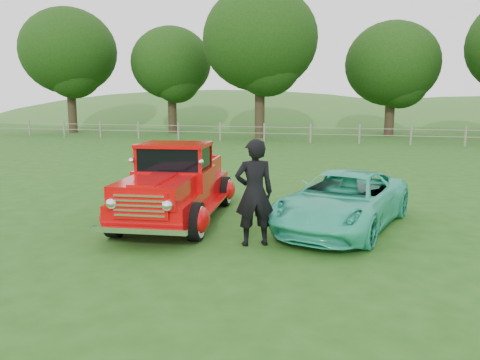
% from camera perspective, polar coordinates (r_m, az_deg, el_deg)
% --- Properties ---
extents(ground, '(140.00, 140.00, 0.00)m').
position_cam_1_polar(ground, '(8.93, -8.49, -8.18)').
color(ground, '#214B14').
rests_on(ground, ground).
extents(distant_hills, '(116.00, 60.00, 18.00)m').
position_cam_1_polar(distant_hills, '(68.03, 8.78, 3.60)').
color(distant_hills, '#376726').
rests_on(distant_hills, ground).
extents(fence_line, '(48.00, 0.12, 1.20)m').
position_cam_1_polar(fence_line, '(30.03, 8.61, 5.66)').
color(fence_line, gray).
rests_on(fence_line, ground).
extents(tree_far_west, '(7.60, 7.60, 9.93)m').
position_cam_1_polar(tree_far_west, '(41.28, -20.16, 14.48)').
color(tree_far_west, '#2D2216').
rests_on(tree_far_west, ground).
extents(tree_mid_west, '(6.40, 6.40, 8.46)m').
position_cam_1_polar(tree_mid_west, '(39.06, -8.39, 13.88)').
color(tree_mid_west, '#2D2216').
rests_on(tree_mid_west, ground).
extents(tree_near_west, '(8.00, 8.00, 10.42)m').
position_cam_1_polar(tree_near_west, '(33.84, 2.48, 16.74)').
color(tree_near_west, '#2D2216').
rests_on(tree_near_west, ground).
extents(tree_near_east, '(6.80, 6.80, 8.33)m').
position_cam_1_polar(tree_near_east, '(36.87, 18.08, 13.29)').
color(tree_near_east, '#2D2216').
rests_on(tree_near_east, ground).
extents(red_pickup, '(2.64, 5.15, 1.78)m').
position_cam_1_polar(red_pickup, '(10.76, -7.80, -0.68)').
color(red_pickup, black).
rests_on(red_pickup, ground).
extents(teal_sedan, '(3.06, 4.70, 1.20)m').
position_cam_1_polar(teal_sedan, '(10.27, 12.48, -2.45)').
color(teal_sedan, '#30C299').
rests_on(teal_sedan, ground).
extents(man, '(0.88, 0.76, 2.03)m').
position_cam_1_polar(man, '(8.76, 1.75, -1.56)').
color(man, black).
rests_on(man, ground).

